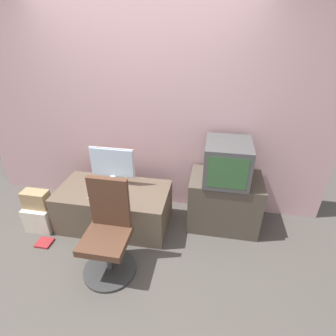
{
  "coord_description": "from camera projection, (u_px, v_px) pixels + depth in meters",
  "views": [
    {
      "loc": [
        0.8,
        -1.6,
        2.2
      ],
      "look_at": [
        0.34,
        0.94,
        0.74
      ],
      "focal_mm": 28.0,
      "sensor_mm": 36.0,
      "label": 1
    }
  ],
  "objects": [
    {
      "name": "cardboard_box_upper",
      "position": [
        36.0,
        199.0,
        3.01
      ],
      "size": [
        0.29,
        0.15,
        0.21
      ],
      "color": "#A3845B",
      "rests_on": "cardboard_box_lower"
    },
    {
      "name": "crt_tv",
      "position": [
        227.0,
        162.0,
        2.82
      ],
      "size": [
        0.48,
        0.52,
        0.45
      ],
      "color": "#474747",
      "rests_on": "side_stand"
    },
    {
      "name": "wall_back",
      "position": [
        145.0,
        109.0,
        3.07
      ],
      "size": [
        4.4,
        0.05,
        2.6
      ],
      "color": "#CC9EA3",
      "rests_on": "ground_plane"
    },
    {
      "name": "office_chair",
      "position": [
        108.0,
        237.0,
        2.5
      ],
      "size": [
        0.53,
        0.53,
        0.98
      ],
      "color": "#333333",
      "rests_on": "ground_plane"
    },
    {
      "name": "side_stand",
      "position": [
        224.0,
        201.0,
        3.11
      ],
      "size": [
        0.81,
        0.54,
        0.65
      ],
      "color": "#4C4238",
      "rests_on": "ground_plane"
    },
    {
      "name": "desk",
      "position": [
        115.0,
        207.0,
        3.14
      ],
      "size": [
        1.29,
        0.67,
        0.49
      ],
      "color": "brown",
      "rests_on": "ground_plane"
    },
    {
      "name": "main_monitor",
      "position": [
        112.0,
        165.0,
        3.02
      ],
      "size": [
        0.53,
        0.18,
        0.47
      ],
      "color": "silver",
      "rests_on": "desk"
    },
    {
      "name": "mouse",
      "position": [
        124.0,
        198.0,
        2.86
      ],
      "size": [
        0.05,
        0.04,
        0.03
      ],
      "color": "#4C4C51",
      "rests_on": "desk"
    },
    {
      "name": "book",
      "position": [
        44.0,
        243.0,
        2.96
      ],
      "size": [
        0.17,
        0.15,
        0.02
      ],
      "color": "maroon",
      "rests_on": "ground_plane"
    },
    {
      "name": "ground_plane",
      "position": [
        117.0,
        277.0,
        2.58
      ],
      "size": [
        12.0,
        12.0,
        0.0
      ],
      "primitive_type": "plane",
      "color": "#4C4742"
    },
    {
      "name": "cardboard_box_lower",
      "position": [
        41.0,
        217.0,
        3.13
      ],
      "size": [
        0.32,
        0.27,
        0.31
      ],
      "color": "beige",
      "rests_on": "ground_plane"
    },
    {
      "name": "keyboard",
      "position": [
        104.0,
        197.0,
        2.9
      ],
      "size": [
        0.34,
        0.12,
        0.01
      ],
      "color": "white",
      "rests_on": "desk"
    }
  ]
}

